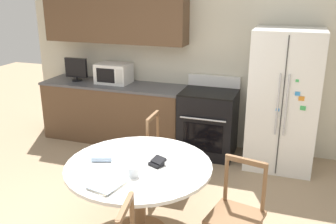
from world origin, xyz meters
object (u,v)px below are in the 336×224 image
microwave (114,73)px  countertop_tv (76,69)px  oven_range (208,122)px  refrigerator (283,100)px  dining_chair_far (166,154)px  candle_glass (134,172)px  dining_chair_right (236,216)px  wallet (157,162)px

microwave → countertop_tv: (-0.60, -0.07, 0.04)m
oven_range → refrigerator: bearing=-2.6°
dining_chair_far → candle_glass: size_ratio=9.64×
microwave → candle_glass: microwave is taller
refrigerator → oven_range: (-0.98, 0.04, -0.43)m
refrigerator → microwave: bearing=177.1°
dining_chair_right → countertop_tv: bearing=-24.9°
oven_range → dining_chair_right: bearing=-70.7°
dining_chair_far → dining_chair_right: size_ratio=1.00×
microwave → candle_glass: 2.73m
refrigerator → microwave: size_ratio=3.62×
countertop_tv → wallet: bearing=-44.0°
oven_range → dining_chair_far: (-0.24, -1.13, -0.03)m
refrigerator → candle_glass: refrigerator is taller
oven_range → dining_chair_right: oven_range is taller
dining_chair_far → wallet: (0.22, -0.87, 0.34)m
refrigerator → candle_glass: size_ratio=19.28×
refrigerator → wallet: bearing=-117.0°
dining_chair_right → dining_chair_far: bearing=-33.1°
microwave → wallet: (1.48, -2.08, -0.28)m
oven_range → countertop_tv: bearing=179.7°
refrigerator → wallet: size_ratio=11.01×
candle_glass → countertop_tv: bearing=130.8°
refrigerator → oven_range: refrigerator is taller
refrigerator → microwave: 2.48m
oven_range → wallet: (-0.02, -2.00, 0.30)m
candle_glass → oven_range: bearing=86.7°
dining_chair_far → dining_chair_right: 1.38m
refrigerator → wallet: refrigerator is taller
countertop_tv → dining_chair_far: bearing=-31.4°
wallet → oven_range: bearing=89.5°
microwave → wallet: microwave is taller
microwave → countertop_tv: size_ratio=1.38×
countertop_tv → candle_glass: 3.03m
microwave → candle_glass: size_ratio=5.33×
dining_chair_right → candle_glass: 0.95m
refrigerator → microwave: refrigerator is taller
countertop_tv → dining_chair_far: size_ratio=0.40×
refrigerator → dining_chair_far: refrigerator is taller
countertop_tv → candle_glass: (1.97, -2.28, -0.31)m
oven_range → dining_chair_right: 2.22m
microwave → wallet: size_ratio=3.04×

